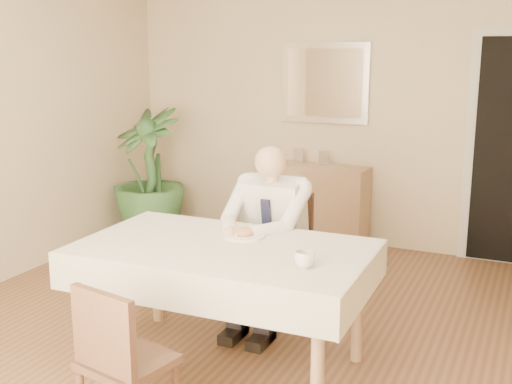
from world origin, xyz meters
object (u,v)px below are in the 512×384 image
at_px(potted_palm, 148,174).
at_px(dining_table, 224,259).
at_px(chair_far, 280,246).
at_px(chair_near, 119,357).
at_px(coffee_mug, 305,259).
at_px(seated_man, 264,230).
at_px(sideboard, 317,205).

bearing_deg(potted_palm, dining_table, -47.12).
xyz_separation_m(chair_far, chair_near, (-0.09, -1.80, -0.04)).
bearing_deg(chair_far, dining_table, -85.28).
xyz_separation_m(dining_table, chair_far, (-0.00, 0.88, -0.17)).
relative_size(coffee_mug, potted_palm, 0.08).
height_order(dining_table, chair_near, chair_near).
bearing_deg(coffee_mug, chair_far, 118.51).
relative_size(chair_far, seated_man, 0.71).
height_order(coffee_mug, potted_palm, potted_palm).
distance_m(seated_man, coffee_mug, 0.94).
distance_m(dining_table, coffee_mug, 0.60).
bearing_deg(dining_table, sideboard, 95.71).
height_order(dining_table, coffee_mug, coffee_mug).
distance_m(chair_near, seated_man, 1.53).
xyz_separation_m(sideboard, potted_palm, (-1.59, -0.51, 0.26)).
height_order(chair_near, coffee_mug, coffee_mug).
height_order(chair_near, seated_man, seated_man).
relative_size(dining_table, chair_near, 2.12).
height_order(chair_far, seated_man, seated_man).
height_order(chair_far, coffee_mug, chair_far).
bearing_deg(potted_palm, seated_man, -37.37).
height_order(chair_near, potted_palm, potted_palm).
xyz_separation_m(dining_table, coffee_mug, (0.56, -0.16, 0.13)).
relative_size(dining_table, seated_man, 1.39).
relative_size(dining_table, coffee_mug, 15.75).
bearing_deg(coffee_mug, dining_table, 164.39).
distance_m(chair_far, potted_palm, 2.23).
bearing_deg(chair_far, potted_palm, 153.23).
xyz_separation_m(chair_near, potted_palm, (-1.81, 2.96, 0.20)).
bearing_deg(sideboard, dining_table, -80.03).
relative_size(chair_far, sideboard, 0.91).
relative_size(dining_table, sideboard, 1.78).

